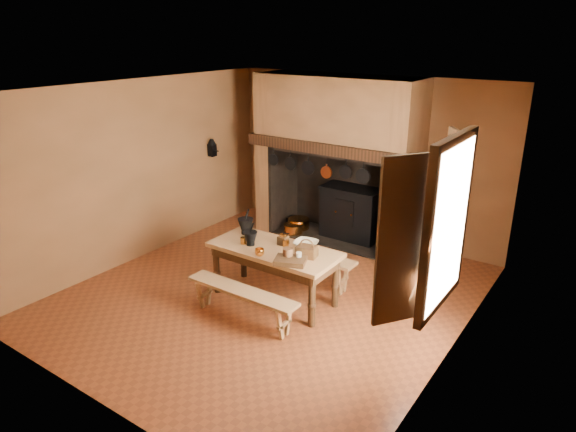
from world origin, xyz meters
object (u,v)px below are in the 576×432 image
at_px(bench_front, 242,297).
at_px(work_table, 274,256).
at_px(iron_range, 352,212).
at_px(wicker_basket, 307,251).
at_px(coffee_grinder, 283,240).
at_px(mixing_bowl, 306,244).

bearing_deg(bench_front, work_table, 90.00).
distance_m(iron_range, wicker_basket, 2.62).
distance_m(work_table, coffee_grinder, 0.25).
xyz_separation_m(work_table, coffee_grinder, (0.03, 0.16, 0.19)).
relative_size(iron_range, bench_front, 1.01).
distance_m(bench_front, mixing_bowl, 1.12).
bearing_deg(coffee_grinder, iron_range, 93.50).
distance_m(bench_front, wicker_basket, 1.00).
height_order(iron_range, wicker_basket, iron_range).
bearing_deg(iron_range, work_table, -86.11).
bearing_deg(wicker_basket, work_table, 170.26).
distance_m(iron_range, bench_front, 3.22).
xyz_separation_m(work_table, bench_front, (-0.00, -0.69, -0.31)).
bearing_deg(bench_front, coffee_grinder, 87.64).
xyz_separation_m(iron_range, mixing_bowl, (0.50, -2.25, 0.32)).
distance_m(work_table, mixing_bowl, 0.45).
distance_m(iron_range, mixing_bowl, 2.33).
height_order(work_table, coffee_grinder, coffee_grinder).
distance_m(mixing_bowl, wicker_basket, 0.32).
relative_size(work_table, coffee_grinder, 9.36).
bearing_deg(coffee_grinder, mixing_bowl, 19.40).
height_order(work_table, bench_front, work_table).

